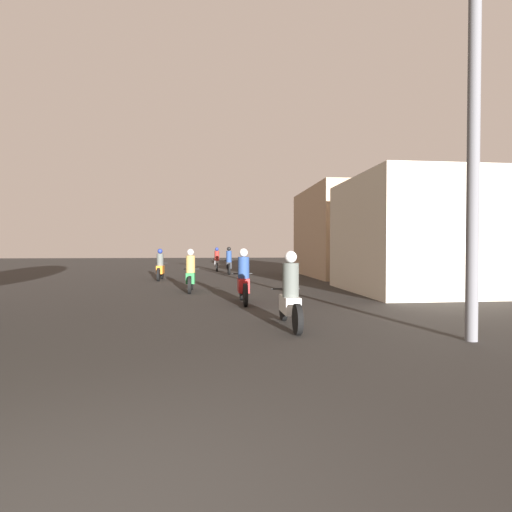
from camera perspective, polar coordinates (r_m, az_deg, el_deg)
motorcycle_white at (r=7.96m, az=4.90°, el=-5.80°), size 0.60×2.00×1.52m
motorcycle_red at (r=11.36m, az=-1.80°, el=-3.58°), size 0.60×1.97×1.56m
motorcycle_green at (r=14.49m, az=-9.32°, el=-2.63°), size 0.60×1.92×1.53m
motorcycle_orange at (r=19.95m, az=-13.51°, el=-1.60°), size 0.60×1.99×1.53m
motorcycle_black at (r=23.88m, az=-3.90°, el=-1.01°), size 0.60×1.96×1.63m
motorcycle_silver at (r=27.02m, az=-5.61°, el=-0.78°), size 0.60×1.85×1.59m
building_right_near at (r=15.27m, az=21.13°, el=2.80°), size 4.22×5.43×4.05m
building_right_far at (r=22.94m, az=13.52°, el=3.25°), size 5.09×7.30×4.82m
utility_pole_near at (r=7.93m, az=28.67°, el=16.49°), size 1.60×0.20×7.06m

